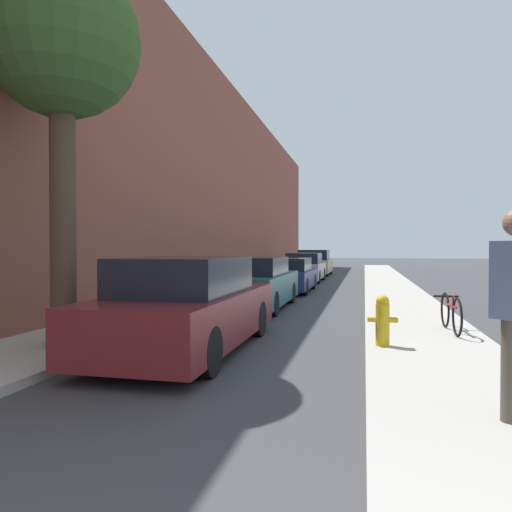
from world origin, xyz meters
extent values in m
plane|color=#3D3D3F|center=(0.00, 16.00, 0.00)|extent=(120.00, 120.00, 0.00)
cube|color=#ADA89E|center=(-2.90, 16.00, 0.06)|extent=(2.00, 52.00, 0.12)
cube|color=#ADA89E|center=(2.90, 16.00, 0.06)|extent=(2.00, 52.00, 0.12)
cube|color=brown|center=(-4.25, 16.00, 4.45)|extent=(0.70, 52.00, 8.91)
cylinder|color=black|center=(-1.56, 7.91, 0.32)|extent=(0.22, 0.63, 0.63)
cylinder|color=black|center=(-0.02, 7.91, 0.32)|extent=(0.22, 0.63, 0.63)
cylinder|color=black|center=(-1.56, 5.09, 0.32)|extent=(0.22, 0.63, 0.63)
cylinder|color=black|center=(-0.02, 5.09, 0.32)|extent=(0.22, 0.63, 0.63)
cube|color=maroon|center=(-0.79, 6.50, 0.54)|extent=(1.75, 4.54, 0.74)
cube|color=black|center=(-0.79, 6.32, 1.19)|extent=(1.54, 2.36, 0.55)
cylinder|color=black|center=(-1.71, 13.19, 0.30)|extent=(0.22, 0.60, 0.60)
cylinder|color=black|center=(-0.22, 13.19, 0.30)|extent=(0.22, 0.60, 0.60)
cylinder|color=black|center=(-1.71, 10.40, 0.30)|extent=(0.22, 0.60, 0.60)
cylinder|color=black|center=(-0.22, 10.40, 0.30)|extent=(0.22, 0.60, 0.60)
cube|color=#1E6066|center=(-0.96, 11.80, 0.54)|extent=(1.70, 4.50, 0.74)
cube|color=black|center=(-0.96, 11.62, 1.14)|extent=(1.49, 2.34, 0.45)
cylinder|color=black|center=(-1.63, 18.09, 0.30)|extent=(0.22, 0.61, 0.61)
cylinder|color=black|center=(-0.10, 18.09, 0.30)|extent=(0.22, 0.61, 0.61)
cylinder|color=black|center=(-1.63, 15.46, 0.30)|extent=(0.22, 0.61, 0.61)
cylinder|color=black|center=(-0.10, 15.46, 0.30)|extent=(0.22, 0.61, 0.61)
cube|color=navy|center=(-0.86, 16.78, 0.47)|extent=(1.75, 4.23, 0.61)
cube|color=black|center=(-0.86, 16.61, 1.01)|extent=(1.54, 2.20, 0.45)
cylinder|color=black|center=(-1.64, 23.42, 0.31)|extent=(0.22, 0.63, 0.63)
cylinder|color=black|center=(-0.16, 23.42, 0.31)|extent=(0.22, 0.63, 0.63)
cylinder|color=black|center=(-1.64, 20.83, 0.31)|extent=(0.22, 0.63, 0.63)
cylinder|color=black|center=(-0.16, 20.83, 0.31)|extent=(0.22, 0.63, 0.63)
cube|color=silver|center=(-0.90, 22.12, 0.52)|extent=(1.68, 4.18, 0.70)
cube|color=black|center=(-0.90, 21.95, 1.12)|extent=(1.48, 2.17, 0.49)
cylinder|color=black|center=(-1.81, 28.94, 0.33)|extent=(0.22, 0.67, 0.67)
cylinder|color=black|center=(-0.17, 28.94, 0.33)|extent=(0.22, 0.67, 0.67)
cylinder|color=black|center=(-1.81, 26.26, 0.33)|extent=(0.22, 0.67, 0.67)
cylinder|color=black|center=(-0.17, 26.26, 0.33)|extent=(0.22, 0.67, 0.67)
cube|color=tan|center=(-0.99, 27.60, 0.56)|extent=(1.86, 4.33, 0.75)
cube|color=black|center=(-0.99, 27.43, 1.21)|extent=(1.64, 2.25, 0.57)
cylinder|color=#4C3A2B|center=(-2.69, 6.03, 2.14)|extent=(0.39, 0.39, 4.04)
sphere|color=#335623|center=(-2.69, 6.03, 4.83)|extent=(2.41, 2.41, 2.41)
cylinder|color=gold|center=(2.15, 6.95, 0.44)|extent=(0.21, 0.21, 0.64)
sphere|color=gold|center=(2.15, 6.95, 0.79)|extent=(0.20, 0.20, 0.20)
cylinder|color=gold|center=(2.00, 6.95, 0.52)|extent=(0.13, 0.08, 0.08)
cylinder|color=gold|center=(2.31, 6.95, 0.52)|extent=(0.13, 0.08, 0.08)
cylinder|color=#4C473D|center=(3.10, 3.92, 0.56)|extent=(0.21, 0.21, 0.88)
torus|color=black|center=(3.35, 8.92, 0.45)|extent=(0.07, 0.66, 0.66)
torus|color=black|center=(3.40, 7.97, 0.45)|extent=(0.07, 0.66, 0.66)
cube|color=maroon|center=(3.38, 8.45, 0.59)|extent=(0.07, 0.80, 0.04)
cylinder|color=maroon|center=(3.38, 8.28, 0.68)|extent=(0.04, 0.04, 0.18)
cube|color=black|center=(3.36, 8.85, 0.71)|extent=(0.44, 0.06, 0.04)
camera|label=1|loc=(1.88, -0.50, 1.60)|focal=33.40mm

